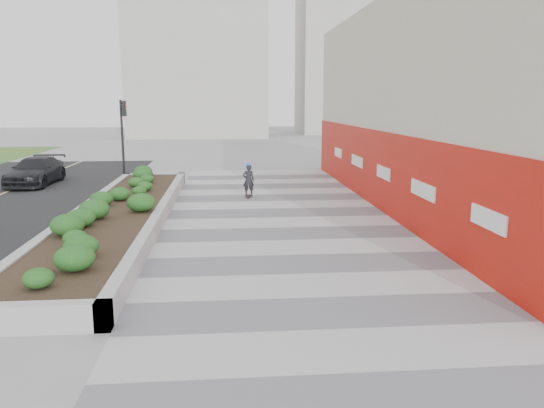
{
  "coord_description": "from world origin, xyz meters",
  "views": [
    {
      "loc": [
        -1.9,
        -11.1,
        4.07
      ],
      "look_at": [
        -0.55,
        4.28,
        1.1
      ],
      "focal_mm": 35.0,
      "sensor_mm": 36.0,
      "label": 1
    }
  ],
  "objects": [
    {
      "name": "distant_bldg_north_l",
      "position": [
        -5.0,
        55.0,
        10.0
      ],
      "size": [
        16.0,
        12.0,
        20.0
      ],
      "primitive_type": "cube",
      "color": "#ADAAA3",
      "rests_on": "ground"
    },
    {
      "name": "ground",
      "position": [
        0.0,
        0.0,
        0.0
      ],
      "size": [
        160.0,
        160.0,
        0.0
      ],
      "primitive_type": "plane",
      "color": "gray",
      "rests_on": "ground"
    },
    {
      "name": "planter",
      "position": [
        -5.5,
        7.0,
        0.42
      ],
      "size": [
        3.0,
        18.0,
        0.9
      ],
      "color": "#9E9EA0",
      "rests_on": "ground"
    },
    {
      "name": "building",
      "position": [
        6.98,
        8.98,
        3.98
      ],
      "size": [
        6.04,
        24.08,
        8.0
      ],
      "color": "beige",
      "rests_on": "ground"
    },
    {
      "name": "car_dark",
      "position": [
        -11.41,
        16.19,
        0.68
      ],
      "size": [
        1.99,
        4.72,
        1.36
      ],
      "primitive_type": "imported",
      "rotation": [
        0.0,
        0.0,
        -0.02
      ],
      "color": "black",
      "rests_on": "ground"
    },
    {
      "name": "distant_bldg_north_r",
      "position": [
        15.0,
        60.0,
        12.0
      ],
      "size": [
        14.0,
        10.0,
        24.0
      ],
      "primitive_type": "cube",
      "color": "#ADAAA3",
      "rests_on": "ground"
    },
    {
      "name": "skateboarder",
      "position": [
        -0.93,
        11.59,
        0.77
      ],
      "size": [
        0.52,
        0.74,
        1.52
      ],
      "rotation": [
        0.0,
        0.0,
        -0.14
      ],
      "color": "beige",
      "rests_on": "ground"
    },
    {
      "name": "manhole_cover",
      "position": [
        0.5,
        3.0,
        0.0
      ],
      "size": [
        0.44,
        0.44,
        0.01
      ],
      "primitive_type": "cylinder",
      "color": "#595654",
      "rests_on": "ground"
    },
    {
      "name": "walkway",
      "position": [
        0.0,
        3.0,
        0.01
      ],
      "size": [
        8.0,
        36.0,
        0.01
      ],
      "primitive_type": "cube",
      "color": "#A8A8AD",
      "rests_on": "ground"
    },
    {
      "name": "traffic_signal_near",
      "position": [
        -7.23,
        17.5,
        2.76
      ],
      "size": [
        0.33,
        0.28,
        4.2
      ],
      "color": "black",
      "rests_on": "ground"
    }
  ]
}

